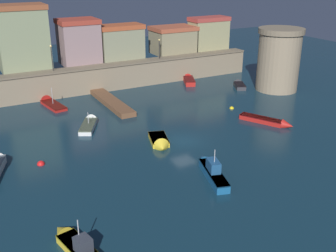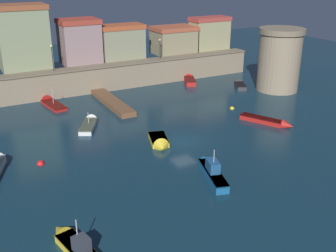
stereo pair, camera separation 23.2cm
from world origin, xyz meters
name	(u,v)px [view 1 (the left image)]	position (x,y,z in m)	size (l,w,h in m)	color
ground_plane	(184,141)	(0.00, 0.00, 0.00)	(133.92, 133.92, 0.00)	#112D3D
quay_wall	(108,77)	(0.00, 23.46, 2.03)	(51.65, 2.58, 4.04)	gray
old_town_backdrop	(87,41)	(-1.95, 26.94, 7.27)	(50.26, 5.38, 9.53)	tan
fortress_tower	(279,59)	(23.35, 10.59, 4.89)	(6.96, 6.96, 9.66)	gray
pier_dock	(112,102)	(-2.43, 16.07, 0.35)	(2.11, 12.50, 0.70)	brown
quay_lamp_0	(52,54)	(-8.50, 23.46, 6.52)	(0.32, 0.32, 3.78)	black
quay_lamp_1	(159,45)	(9.12, 23.46, 6.20)	(0.32, 0.32, 3.23)	black
moored_boat_0	(189,80)	(13.38, 20.98, 0.44)	(3.61, 5.53, 1.48)	red
moored_boat_2	(269,121)	(12.19, -0.45, 0.33)	(4.27, 6.78, 1.28)	red
moored_boat_3	(160,143)	(-2.88, 0.28, 0.32)	(3.09, 4.87, 1.75)	gold
moored_boat_5	(239,85)	(19.11, 14.62, 0.37)	(3.18, 4.42, 1.36)	#333338
moored_boat_6	(211,170)	(-1.82, -8.18, 0.58)	(3.18, 7.16, 3.22)	#195689
moored_boat_7	(90,123)	(-7.77, 9.75, 0.31)	(4.15, 6.01, 2.40)	white
moored_boat_9	(50,103)	(-10.20, 20.35, 0.25)	(2.77, 6.92, 3.40)	red
moored_boat_10	(75,244)	(-16.27, -12.64, 0.45)	(2.57, 6.25, 3.18)	gold
mooring_buoy_0	(232,109)	(11.57, 6.47, 0.00)	(0.61, 0.61, 0.61)	yellow
mooring_buoy_1	(41,164)	(-15.49, 1.85, 0.00)	(0.77, 0.77, 0.77)	red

